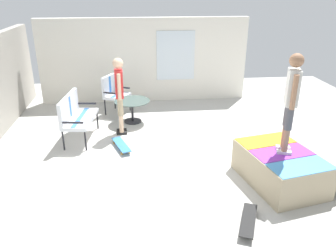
{
  "coord_description": "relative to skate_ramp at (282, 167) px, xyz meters",
  "views": [
    {
      "loc": [
        -6.02,
        0.83,
        3.26
      ],
      "look_at": [
        0.03,
        0.2,
        0.7
      ],
      "focal_mm": 36.14,
      "sensor_mm": 36.0,
      "label": 1
    }
  ],
  "objects": [
    {
      "name": "patio_table",
      "position": [
        3.15,
        2.58,
        0.1
      ],
      "size": [
        0.9,
        0.9,
        0.57
      ],
      "color": "black",
      "rests_on": "ground_plane"
    },
    {
      "name": "skateboard_by_bench",
      "position": [
        1.64,
        2.84,
        -0.22
      ],
      "size": [
        0.82,
        0.45,
        0.1
      ],
      "color": "#3372B2",
      "rests_on": "ground_plane"
    },
    {
      "name": "patio_bench",
      "position": [
        2.26,
        3.85,
        0.31
      ],
      "size": [
        1.31,
        0.7,
        1.02
      ],
      "color": "black",
      "rests_on": "ground_plane"
    },
    {
      "name": "skate_ramp",
      "position": [
        0.0,
        0.0,
        0.0
      ],
      "size": [
        1.85,
        2.12,
        0.6
      ],
      "color": "tan",
      "rests_on": "ground_plane"
    },
    {
      "name": "skateboard_spare",
      "position": [
        -1.07,
        0.93,
        -0.22
      ],
      "size": [
        0.81,
        0.5,
        0.1
      ],
      "color": "black",
      "rests_on": "ground_plane"
    },
    {
      "name": "patio_chair_near_house",
      "position": [
        3.91,
        3.08,
        0.31
      ],
      "size": [
        0.8,
        0.77,
        1.02
      ],
      "color": "black",
      "rests_on": "ground_plane"
    },
    {
      "name": "person_skater",
      "position": [
        0.03,
        -0.0,
        1.28
      ],
      "size": [
        0.46,
        0.31,
        1.68
      ],
      "color": "silver",
      "rests_on": "skate_ramp"
    },
    {
      "name": "person_watching",
      "position": [
        2.48,
        2.85,
        0.75
      ],
      "size": [
        0.48,
        0.25,
        1.78
      ],
      "color": "black",
      "rests_on": "ground_plane"
    },
    {
      "name": "ground_plane",
      "position": [
        1.09,
        1.68,
        -0.35
      ],
      "size": [
        12.0,
        12.0,
        0.1
      ],
      "primitive_type": "cube",
      "color": "beige"
    },
    {
      "name": "house_facade",
      "position": [
        4.89,
        2.17,
        0.91
      ],
      "size": [
        0.23,
        6.0,
        2.41
      ],
      "color": "white",
      "rests_on": "ground_plane"
    }
  ]
}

